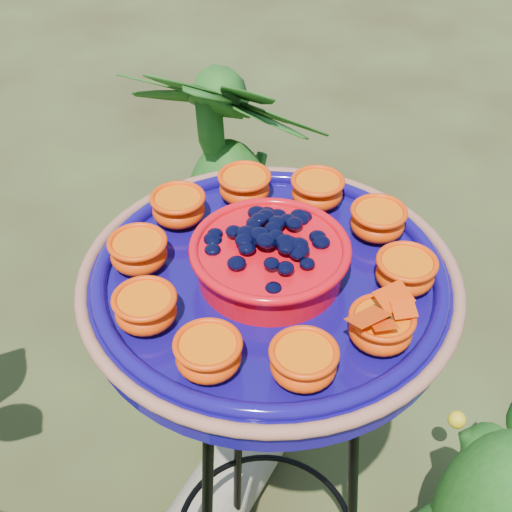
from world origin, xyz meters
The scene contains 5 objects.
tripod_stand centered at (0.08, -0.08, 0.60)m, with size 0.48×0.48×1.00m.
feeder_dish centered at (0.08, -0.08, 1.04)m, with size 0.66×0.66×0.12m.
driftwood_log centered at (0.15, 0.16, 0.09)m, with size 0.17×0.17×0.52m, color gray.
shrub_back_right centered at (0.62, 0.63, 0.48)m, with size 0.54×0.54×0.97m, color #154913.
shrub_front_right centered at (0.50, -0.38, 0.31)m, with size 0.32×0.22×0.61m, color #154913.
Camera 1 is at (-0.43, -0.59, 1.70)m, focal length 50.00 mm.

